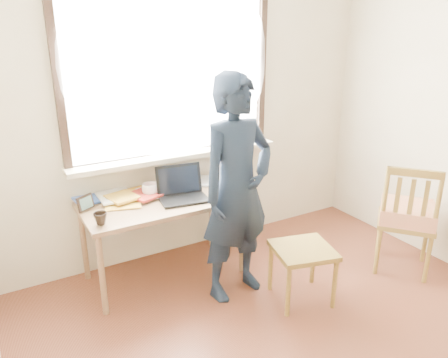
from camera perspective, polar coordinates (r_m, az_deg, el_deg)
room_shell at (r=2.27m, az=15.88°, el=9.95°), size 3.52×4.02×2.61m
desk at (r=3.50m, az=-8.02°, el=-3.84°), size 1.25×0.63×0.67m
laptop at (r=3.48m, az=-5.55°, el=-1.56°), size 0.41×0.35×0.25m
mug_white at (r=3.55m, az=-9.59°, el=-1.42°), size 0.18×0.18×0.11m
mug_dark at (r=3.15m, az=-15.83°, el=-4.99°), size 0.11×0.11×0.09m
mouse at (r=3.56m, az=-0.86°, el=-1.72°), size 0.09×0.06×0.03m
desk_clutter at (r=3.59m, az=-13.07°, el=-2.01°), size 0.85×0.50×0.04m
book_a at (r=3.52m, az=-14.34°, el=-2.70°), size 0.30×0.33×0.02m
book_b at (r=3.84m, az=-3.68°, el=-0.21°), size 0.31×0.32×0.02m
picture_frame at (r=3.40m, az=-17.65°, el=-3.11°), size 0.13×0.08×0.11m
work_chair at (r=3.33m, az=10.25°, el=-9.86°), size 0.51×0.49×0.43m
side_chair at (r=3.91m, az=22.79°, el=-4.34°), size 0.60×0.61×0.95m
person at (r=3.18m, az=1.70°, el=-1.42°), size 0.67×0.49×1.69m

